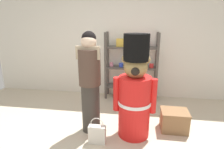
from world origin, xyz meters
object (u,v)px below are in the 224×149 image
object	(u,v)px
merchandise_shelf	(131,64)
teddy_bear_guard	(135,93)
person_shopper	(90,82)
display_crate	(174,120)
shopping_bag	(97,134)

from	to	relation	value
merchandise_shelf	teddy_bear_guard	size ratio (longest dim) A/B	0.96
merchandise_shelf	person_shopper	bearing A→B (deg)	-111.32
person_shopper	display_crate	distance (m)	1.56
person_shopper	display_crate	xyz separation A→B (m)	(1.39, 0.20, -0.69)
merchandise_shelf	person_shopper	xyz separation A→B (m)	(-0.59, -1.50, 0.04)
shopping_bag	person_shopper	bearing A→B (deg)	117.66
merchandise_shelf	display_crate	size ratio (longest dim) A/B	3.48
person_shopper	shopping_bag	world-z (taller)	person_shopper
merchandise_shelf	shopping_bag	xyz separation A→B (m)	(-0.41, -1.84, -0.67)
person_shopper	shopping_bag	distance (m)	0.81
person_shopper	display_crate	bearing A→B (deg)	8.31
teddy_bear_guard	display_crate	bearing A→B (deg)	19.02
merchandise_shelf	teddy_bear_guard	distance (m)	1.54
merchandise_shelf	shopping_bag	size ratio (longest dim) A/B	3.71
person_shopper	teddy_bear_guard	bearing A→B (deg)	-2.40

